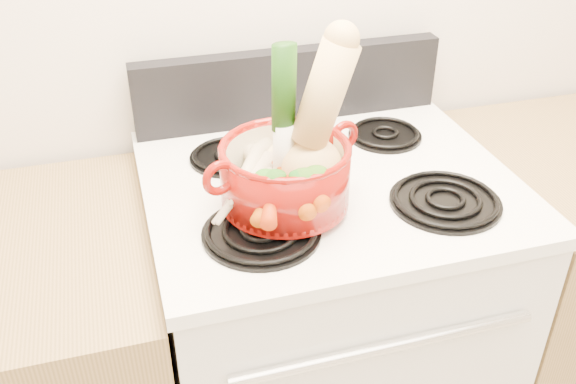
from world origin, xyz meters
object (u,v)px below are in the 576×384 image
object	(u,v)px
dutch_oven	(285,175)
squash	(327,118)
leek	(284,117)
stove_body	(322,342)

from	to	relation	value
dutch_oven	squash	xyz separation A→B (m)	(0.08, -0.01, 0.11)
squash	dutch_oven	bearing A→B (deg)	-175.65
dutch_oven	leek	bearing A→B (deg)	63.53
stove_body	dutch_oven	size ratio (longest dim) A/B	3.70
stove_body	leek	size ratio (longest dim) A/B	3.04
stove_body	dutch_oven	distance (m)	0.59
stove_body	leek	bearing A→B (deg)	-148.98
stove_body	squash	size ratio (longest dim) A/B	3.06
stove_body	dutch_oven	xyz separation A→B (m)	(-0.12, -0.09, 0.57)
leek	stove_body	bearing A→B (deg)	22.71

